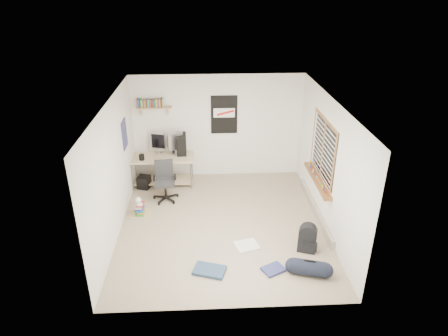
{
  "coord_description": "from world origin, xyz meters",
  "views": [
    {
      "loc": [
        -0.3,
        -6.69,
        4.46
      ],
      "look_at": [
        0.04,
        0.17,
        1.16
      ],
      "focal_mm": 32.0,
      "sensor_mm": 36.0,
      "label": 1
    }
  ],
  "objects_px": {
    "book_stack": "(139,208)",
    "office_chair": "(165,180)",
    "desk": "(162,170)",
    "backpack": "(307,240)",
    "duffel_bag": "(309,268)"
  },
  "relations": [
    {
      "from": "backpack",
      "to": "book_stack",
      "type": "bearing_deg",
      "value": 175.51
    },
    {
      "from": "book_stack",
      "to": "office_chair",
      "type": "bearing_deg",
      "value": 49.3
    },
    {
      "from": "desk",
      "to": "book_stack",
      "type": "distance_m",
      "value": 1.39
    },
    {
      "from": "desk",
      "to": "office_chair",
      "type": "bearing_deg",
      "value": -88.52
    },
    {
      "from": "desk",
      "to": "book_stack",
      "type": "relative_size",
      "value": 3.65
    },
    {
      "from": "desk",
      "to": "book_stack",
      "type": "height_order",
      "value": "desk"
    },
    {
      "from": "office_chair",
      "to": "duffel_bag",
      "type": "bearing_deg",
      "value": -51.58
    },
    {
      "from": "office_chair",
      "to": "backpack",
      "type": "distance_m",
      "value": 3.32
    },
    {
      "from": "desk",
      "to": "duffel_bag",
      "type": "xyz_separation_m",
      "value": [
        2.69,
        -3.36,
        -0.22
      ]
    },
    {
      "from": "backpack",
      "to": "duffel_bag",
      "type": "relative_size",
      "value": 0.81
    },
    {
      "from": "duffel_bag",
      "to": "book_stack",
      "type": "relative_size",
      "value": 1.3
    },
    {
      "from": "desk",
      "to": "office_chair",
      "type": "relative_size",
      "value": 1.67
    },
    {
      "from": "office_chair",
      "to": "backpack",
      "type": "bearing_deg",
      "value": -41.91
    },
    {
      "from": "office_chair",
      "to": "duffel_bag",
      "type": "xyz_separation_m",
      "value": [
        2.56,
        -2.61,
        -0.35
      ]
    },
    {
      "from": "desk",
      "to": "backpack",
      "type": "distance_m",
      "value": 3.89
    }
  ]
}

